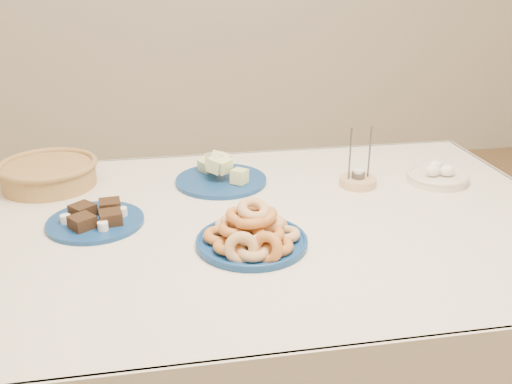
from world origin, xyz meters
TOP-DOWN VIEW (x-y plane):
  - dining_table at (0.00, 0.00)m, footprint 1.71×1.11m
  - donut_platter at (-0.03, -0.14)m, footprint 0.34×0.34m
  - melon_plate at (-0.05, 0.28)m, footprint 0.31×0.31m
  - brownie_plate at (-0.41, 0.05)m, footprint 0.32×0.32m
  - wicker_basket at (-0.56, 0.34)m, footprint 0.31×0.31m
  - candle_holder at (0.35, 0.18)m, footprint 0.12×0.12m
  - egg_bowl at (0.61, 0.17)m, footprint 0.20×0.20m

SIDE VIEW (x-z plane):
  - dining_table at x=0.00m, z-range 0.27..1.02m
  - brownie_plate at x=-0.41m, z-range 0.74..0.79m
  - candle_holder at x=0.35m, z-range 0.68..0.86m
  - egg_bowl at x=0.61m, z-range 0.74..0.80m
  - melon_plate at x=-0.05m, z-range 0.73..0.83m
  - donut_platter at x=-0.03m, z-range 0.72..0.84m
  - wicker_basket at x=-0.56m, z-range 0.75..0.83m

